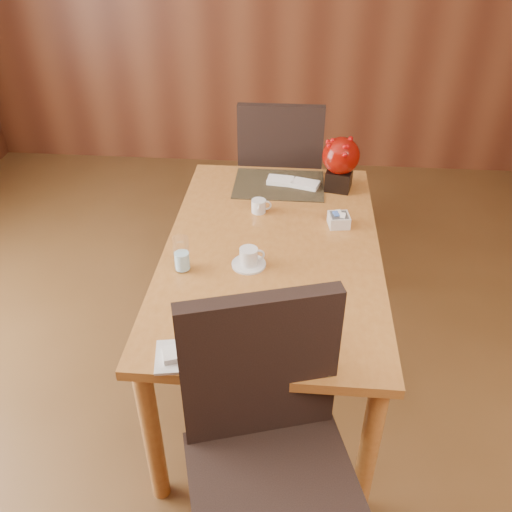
# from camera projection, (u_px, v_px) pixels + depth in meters

# --- Properties ---
(ground) EXTENTS (6.00, 6.00, 0.00)m
(ground) POSITION_uv_depth(u_px,v_px,m) (260.00, 478.00, 2.22)
(ground) COLOR brown
(ground) RESTS_ON ground
(dining_table) EXTENTS (0.90, 1.50, 0.75)m
(dining_table) POSITION_uv_depth(u_px,v_px,m) (272.00, 264.00, 2.34)
(dining_table) COLOR #AF6D30
(dining_table) RESTS_ON ground
(placemat_near) EXTENTS (0.45, 0.33, 0.01)m
(placemat_near) POSITION_uv_depth(u_px,v_px,m) (262.00, 336.00, 1.83)
(placemat_near) COLOR black
(placemat_near) RESTS_ON dining_table
(placemat_far) EXTENTS (0.45, 0.33, 0.01)m
(placemat_far) POSITION_uv_depth(u_px,v_px,m) (279.00, 185.00, 2.73)
(placemat_far) COLOR black
(placemat_far) RESTS_ON dining_table
(soup_setting) EXTENTS (0.32, 0.32, 0.11)m
(soup_setting) POSITION_uv_depth(u_px,v_px,m) (250.00, 331.00, 1.78)
(soup_setting) COLOR silver
(soup_setting) RESTS_ON dining_table
(coffee_cup) EXTENTS (0.14, 0.14, 0.08)m
(coffee_cup) POSITION_uv_depth(u_px,v_px,m) (249.00, 258.00, 2.15)
(coffee_cup) COLOR silver
(coffee_cup) RESTS_ON dining_table
(water_glass) EXTENTS (0.07, 0.07, 0.15)m
(water_glass) POSITION_uv_depth(u_px,v_px,m) (182.00, 254.00, 2.10)
(water_glass) COLOR white
(water_glass) RESTS_ON dining_table
(creamer_jug) EXTENTS (0.10, 0.10, 0.06)m
(creamer_jug) POSITION_uv_depth(u_px,v_px,m) (259.00, 206.00, 2.49)
(creamer_jug) COLOR silver
(creamer_jug) RESTS_ON dining_table
(sugar_caddy) EXTENTS (0.10, 0.10, 0.05)m
(sugar_caddy) POSITION_uv_depth(u_px,v_px,m) (339.00, 220.00, 2.40)
(sugar_caddy) COLOR silver
(sugar_caddy) RESTS_ON dining_table
(berry_decor) EXTENTS (0.18, 0.18, 0.27)m
(berry_decor) POSITION_uv_depth(u_px,v_px,m) (341.00, 161.00, 2.61)
(berry_decor) COLOR black
(berry_decor) RESTS_ON dining_table
(napkins_far) EXTENTS (0.27, 0.15, 0.02)m
(napkins_far) POSITION_uv_depth(u_px,v_px,m) (295.00, 183.00, 2.71)
(napkins_far) COLOR white
(napkins_far) RESTS_ON dining_table
(bread_plate) EXTENTS (0.17, 0.17, 0.01)m
(bread_plate) POSITION_uv_depth(u_px,v_px,m) (179.00, 356.00, 1.75)
(bread_plate) COLOR silver
(bread_plate) RESTS_ON dining_table
(near_chair) EXTENTS (0.63, 0.63, 1.08)m
(near_chair) POSITION_uv_depth(u_px,v_px,m) (268.00, 445.00, 1.64)
(near_chair) COLOR black
(near_chair) RESTS_ON ground
(far_chair) EXTENTS (0.49, 0.49, 1.05)m
(far_chair) POSITION_uv_depth(u_px,v_px,m) (280.00, 173.00, 3.19)
(far_chair) COLOR black
(far_chair) RESTS_ON ground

